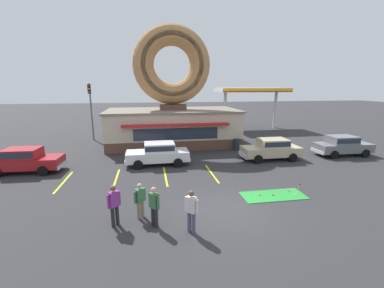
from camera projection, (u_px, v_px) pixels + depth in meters
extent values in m
plane|color=#2D2D30|center=(227.00, 210.00, 11.75)|extent=(160.00, 160.00, 0.00)
cube|color=brown|center=(173.00, 140.00, 24.94)|extent=(12.00, 6.00, 0.90)
cube|color=beige|center=(173.00, 123.00, 24.58)|extent=(12.00, 6.00, 2.30)
cube|color=slate|center=(173.00, 110.00, 24.31)|extent=(12.30, 6.30, 0.16)
cube|color=#B21E1E|center=(177.00, 125.00, 21.34)|extent=(9.00, 0.60, 0.20)
cube|color=#232D3D|center=(176.00, 134.00, 21.79)|extent=(7.20, 0.03, 1.00)
cube|color=brown|center=(173.00, 107.00, 24.24)|extent=(2.40, 1.80, 0.50)
torus|color=#B27F4C|center=(172.00, 65.00, 23.40)|extent=(7.10, 1.90, 7.10)
torus|color=tan|center=(172.00, 65.00, 22.99)|extent=(6.25, 1.05, 6.24)
cube|color=green|center=(273.00, 195.00, 13.23)|extent=(3.28, 1.40, 0.03)
torus|color=brown|center=(273.00, 195.00, 13.22)|extent=(0.13, 0.13, 0.04)
torus|color=#A5724C|center=(260.00, 195.00, 13.23)|extent=(0.13, 0.13, 0.04)
torus|color=#E5C666|center=(280.00, 190.00, 13.87)|extent=(0.13, 0.13, 0.04)
torus|color=#E5C666|center=(296.00, 195.00, 13.25)|extent=(0.13, 0.13, 0.04)
torus|color=#D8667F|center=(289.00, 191.00, 13.76)|extent=(0.13, 0.13, 0.04)
sphere|color=white|center=(256.00, 195.00, 13.24)|extent=(0.04, 0.04, 0.04)
cylinder|color=silver|center=(298.00, 188.00, 13.42)|extent=(0.01, 0.01, 0.55)
cube|color=red|center=(300.00, 184.00, 13.38)|extent=(0.12, 0.01, 0.08)
cube|color=maroon|center=(26.00, 162.00, 16.74)|extent=(4.48, 1.97, 0.68)
cube|color=maroon|center=(22.00, 153.00, 16.58)|extent=(2.17, 1.66, 0.60)
cube|color=#232D3D|center=(22.00, 153.00, 16.58)|extent=(2.09, 1.68, 0.36)
cube|color=silver|center=(62.00, 165.00, 17.06)|extent=(0.18, 1.67, 0.24)
cylinder|color=black|center=(54.00, 163.00, 17.83)|extent=(0.65, 0.25, 0.64)
cylinder|color=black|center=(43.00, 171.00, 16.13)|extent=(0.65, 0.25, 0.64)
cylinder|color=black|center=(12.00, 164.00, 17.51)|extent=(0.65, 0.25, 0.64)
cube|color=slate|center=(343.00, 147.00, 20.88)|extent=(4.43, 1.84, 0.68)
cube|color=slate|center=(342.00, 140.00, 20.72)|extent=(2.13, 1.60, 0.60)
cube|color=#232D3D|center=(342.00, 139.00, 20.72)|extent=(2.04, 1.62, 0.36)
cube|color=silver|center=(367.00, 149.00, 21.26)|extent=(0.13, 1.67, 0.24)
cube|color=silver|center=(317.00, 151.00, 20.61)|extent=(0.13, 1.67, 0.24)
cylinder|color=black|center=(349.00, 148.00, 22.01)|extent=(0.64, 0.23, 0.64)
cylinder|color=black|center=(366.00, 153.00, 20.31)|extent=(0.64, 0.23, 0.64)
cylinder|color=black|center=(320.00, 149.00, 21.61)|extent=(0.64, 0.23, 0.64)
cylinder|color=black|center=(334.00, 155.00, 19.91)|extent=(0.64, 0.23, 0.64)
cube|color=silver|center=(158.00, 156.00, 18.39)|extent=(4.42, 1.81, 0.68)
cube|color=silver|center=(159.00, 147.00, 18.27)|extent=(2.12, 1.58, 0.60)
cube|color=#232D3D|center=(159.00, 147.00, 18.27)|extent=(2.03, 1.60, 0.36)
cube|color=silver|center=(126.00, 160.00, 18.05)|extent=(0.12, 1.67, 0.24)
cube|color=silver|center=(188.00, 157.00, 18.83)|extent=(0.12, 1.67, 0.24)
cylinder|color=black|center=(138.00, 165.00, 17.38)|extent=(0.64, 0.23, 0.64)
cylinder|color=black|center=(139.00, 158.00, 19.07)|extent=(0.64, 0.23, 0.64)
cylinder|color=black|center=(178.00, 163.00, 17.86)|extent=(0.64, 0.23, 0.64)
cylinder|color=black|center=(175.00, 156.00, 19.54)|extent=(0.64, 0.23, 0.64)
cube|color=#BCAD89|center=(271.00, 151.00, 19.70)|extent=(4.42, 1.81, 0.68)
cube|color=#BCAD89|center=(273.00, 143.00, 19.58)|extent=(2.12, 1.58, 0.60)
cube|color=#232D3D|center=(273.00, 143.00, 19.58)|extent=(2.03, 1.61, 0.36)
cube|color=silver|center=(243.00, 155.00, 19.41)|extent=(0.12, 1.67, 0.24)
cube|color=silver|center=(297.00, 153.00, 20.09)|extent=(0.12, 1.67, 0.24)
cylinder|color=black|center=(258.00, 159.00, 18.72)|extent=(0.64, 0.23, 0.64)
cylinder|color=black|center=(249.00, 153.00, 20.41)|extent=(0.64, 0.23, 0.64)
cylinder|color=black|center=(293.00, 158.00, 19.13)|extent=(0.64, 0.23, 0.64)
cylinder|color=black|center=(281.00, 152.00, 20.83)|extent=(0.64, 0.23, 0.64)
cylinder|color=#474C66|center=(189.00, 222.00, 9.89)|extent=(0.15, 0.15, 0.85)
cylinder|color=#474C66|center=(194.00, 223.00, 9.78)|extent=(0.15, 0.15, 0.85)
cube|color=silver|center=(191.00, 205.00, 9.67)|extent=(0.44, 0.44, 0.62)
cylinder|color=silver|center=(186.00, 204.00, 9.81)|extent=(0.10, 0.10, 0.57)
cylinder|color=silver|center=(197.00, 207.00, 9.54)|extent=(0.10, 0.10, 0.57)
sphere|color=brown|center=(191.00, 193.00, 9.57)|extent=(0.23, 0.23, 0.23)
cylinder|color=#232328|center=(113.00, 217.00, 10.24)|extent=(0.15, 0.15, 0.85)
cylinder|color=#232328|center=(117.00, 215.00, 10.39)|extent=(0.15, 0.15, 0.85)
cube|color=#8C3393|center=(114.00, 199.00, 10.15)|extent=(0.45, 0.43, 0.62)
cylinder|color=#8C3393|center=(108.00, 202.00, 9.98)|extent=(0.10, 0.10, 0.57)
cylinder|color=#8C3393|center=(119.00, 198.00, 10.34)|extent=(0.10, 0.10, 0.57)
sphere|color=brown|center=(113.00, 188.00, 10.05)|extent=(0.23, 0.23, 0.23)
cylinder|color=#7F7056|center=(139.00, 210.00, 10.88)|extent=(0.15, 0.15, 0.77)
cylinder|color=#7F7056|center=(142.00, 209.00, 11.03)|extent=(0.15, 0.15, 0.77)
cube|color=#386B42|center=(140.00, 195.00, 10.81)|extent=(0.45, 0.43, 0.56)
cylinder|color=#386B42|center=(135.00, 198.00, 10.63)|extent=(0.10, 0.10, 0.52)
cylinder|color=#386B42|center=(145.00, 194.00, 11.00)|extent=(0.10, 0.10, 0.52)
sphere|color=tan|center=(139.00, 186.00, 10.71)|extent=(0.21, 0.21, 0.21)
cylinder|color=#232328|center=(153.00, 216.00, 10.33)|extent=(0.15, 0.15, 0.83)
cylinder|color=#232328|center=(156.00, 218.00, 10.20)|extent=(0.15, 0.15, 0.83)
cube|color=#386B42|center=(154.00, 200.00, 10.11)|extent=(0.43, 0.45, 0.60)
cylinder|color=#386B42|center=(150.00, 199.00, 10.28)|extent=(0.10, 0.10, 0.56)
cylinder|color=#386B42|center=(158.00, 203.00, 9.95)|extent=(0.10, 0.10, 0.56)
sphere|color=tan|center=(154.00, 190.00, 10.01)|extent=(0.22, 0.22, 0.22)
cylinder|color=#232833|center=(237.00, 145.00, 22.67)|extent=(0.56, 0.56, 0.95)
torus|color=black|center=(237.00, 139.00, 22.56)|extent=(0.57, 0.57, 0.05)
cylinder|color=#595B60|center=(92.00, 112.00, 26.40)|extent=(0.16, 0.16, 5.80)
cube|color=black|center=(89.00, 89.00, 25.71)|extent=(0.28, 0.24, 0.90)
sphere|color=red|center=(89.00, 86.00, 25.52)|extent=(0.18, 0.18, 0.18)
sphere|color=orange|center=(89.00, 89.00, 25.59)|extent=(0.18, 0.18, 0.18)
sphere|color=green|center=(89.00, 92.00, 25.66)|extent=(0.18, 0.18, 0.18)
cylinder|color=silver|center=(225.00, 111.00, 33.25)|extent=(0.40, 0.40, 4.80)
cylinder|color=silver|center=(275.00, 110.00, 34.39)|extent=(0.40, 0.40, 4.80)
cube|color=silver|center=(251.00, 90.00, 33.23)|extent=(9.00, 4.40, 0.50)
cube|color=yellow|center=(259.00, 90.00, 31.10)|extent=(9.00, 0.04, 0.44)
cube|color=red|center=(259.00, 92.00, 31.11)|extent=(9.00, 0.04, 0.12)
cube|color=yellow|center=(64.00, 182.00, 15.17)|extent=(0.12, 3.60, 0.01)
cube|color=yellow|center=(116.00, 179.00, 15.66)|extent=(0.12, 3.60, 0.01)
cube|color=yellow|center=(165.00, 176.00, 16.16)|extent=(0.12, 3.60, 0.01)
cube|color=yellow|center=(212.00, 173.00, 16.65)|extent=(0.12, 3.60, 0.01)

